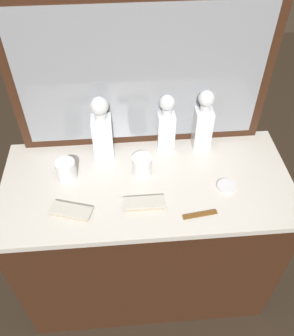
{
  "coord_description": "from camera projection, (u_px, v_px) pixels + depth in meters",
  "views": [
    {
      "loc": [
        -0.08,
        -0.99,
        1.91
      ],
      "look_at": [
        0.0,
        0.0,
        0.9
      ],
      "focal_mm": 38.13,
      "sensor_mm": 36.0,
      "label": 1
    }
  ],
  "objects": [
    {
      "name": "ground_plane",
      "position": [
        147.0,
        276.0,
        2.06
      ],
      "size": [
        6.0,
        6.0,
        0.0
      ],
      "primitive_type": "plane",
      "color": "#2D2319"
    },
    {
      "name": "dresser",
      "position": [
        147.0,
        237.0,
        1.77
      ],
      "size": [
        1.21,
        0.56,
        0.82
      ],
      "color": "#381E11",
      "rests_on": "ground_plane"
    },
    {
      "name": "dresser_mirror",
      "position": [
        142.0,
        77.0,
        1.42
      ],
      "size": [
        1.07,
        0.03,
        0.67
      ],
      "color": "#381E11",
      "rests_on": "dresser"
    },
    {
      "name": "crystal_decanter_left",
      "position": [
        166.0,
        126.0,
        1.56
      ],
      "size": [
        0.07,
        0.07,
        0.27
      ],
      "color": "white",
      "rests_on": "dresser"
    },
    {
      "name": "crystal_decanter_rear",
      "position": [
        102.0,
        133.0,
        1.51
      ],
      "size": [
        0.08,
        0.08,
        0.3
      ],
      "color": "white",
      "rests_on": "dresser"
    },
    {
      "name": "crystal_decanter_far_left",
      "position": [
        203.0,
        125.0,
        1.56
      ],
      "size": [
        0.08,
        0.08,
        0.29
      ],
      "color": "white",
      "rests_on": "dresser"
    },
    {
      "name": "crystal_tumbler_left",
      "position": [
        142.0,
        166.0,
        1.49
      ],
      "size": [
        0.08,
        0.08,
        0.09
      ],
      "color": "white",
      "rests_on": "dresser"
    },
    {
      "name": "crystal_tumbler_rear",
      "position": [
        66.0,
        170.0,
        1.47
      ],
      "size": [
        0.08,
        0.08,
        0.09
      ],
      "color": "white",
      "rests_on": "dresser"
    },
    {
      "name": "silver_brush_right",
      "position": [
        71.0,
        211.0,
        1.35
      ],
      "size": [
        0.17,
        0.1,
        0.02
      ],
      "color": "#B7A88C",
      "rests_on": "dresser"
    },
    {
      "name": "silver_brush_center",
      "position": [
        144.0,
        203.0,
        1.38
      ],
      "size": [
        0.16,
        0.06,
        0.02
      ],
      "color": "#B7A88C",
      "rests_on": "dresser"
    },
    {
      "name": "porcelain_dish",
      "position": [
        227.0,
        186.0,
        1.45
      ],
      "size": [
        0.08,
        0.08,
        0.01
      ],
      "color": "silver",
      "rests_on": "dresser"
    },
    {
      "name": "tortoiseshell_comb",
      "position": [
        200.0,
        214.0,
        1.35
      ],
      "size": [
        0.14,
        0.04,
        0.01
      ],
      "color": "brown",
      "rests_on": "dresser"
    }
  ]
}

